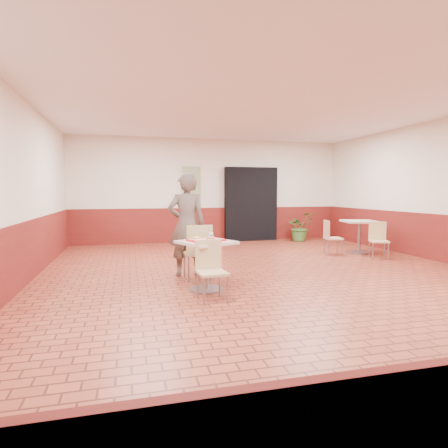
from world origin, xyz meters
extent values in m
cube|color=brown|center=(0.00, 0.00, 0.00)|extent=(8.00, 10.00, 0.01)
cube|color=white|center=(0.00, 0.00, 3.00)|extent=(8.00, 10.00, 0.01)
cube|color=beige|center=(0.00, 5.00, 1.50)|extent=(8.00, 0.01, 3.00)
cube|color=beige|center=(-4.00, 0.00, 1.50)|extent=(0.01, 10.00, 3.00)
cube|color=maroon|center=(0.00, 4.98, 0.50)|extent=(8.00, 0.04, 1.00)
cube|color=maroon|center=(-3.98, 0.00, 0.50)|extent=(0.04, 10.00, 1.00)
cube|color=black|center=(1.20, 4.88, 1.10)|extent=(1.60, 0.22, 2.20)
cube|color=gray|center=(-0.60, 4.94, 1.60)|extent=(0.50, 0.03, 1.20)
cube|color=beige|center=(-1.26, -0.41, 0.73)|extent=(0.71, 0.71, 0.04)
cylinder|color=gray|center=(-1.26, -0.41, 0.35)|extent=(0.08, 0.08, 0.71)
cylinder|color=gray|center=(-1.26, -0.41, 0.01)|extent=(0.51, 0.51, 0.03)
cube|color=tan|center=(-1.30, -0.98, 0.39)|extent=(0.41, 0.41, 0.04)
cube|color=tan|center=(-1.31, -0.81, 0.61)|extent=(0.38, 0.06, 0.41)
cylinder|color=gray|center=(-1.44, -1.16, 0.18)|extent=(0.03, 0.03, 0.37)
cylinder|color=gray|center=(-1.12, -1.13, 0.18)|extent=(0.03, 0.03, 0.37)
cylinder|color=gray|center=(-1.47, -0.83, 0.18)|extent=(0.03, 0.03, 0.37)
cylinder|color=gray|center=(-1.15, -0.80, 0.18)|extent=(0.03, 0.03, 0.37)
cube|color=tan|center=(-1.26, 0.34, 0.44)|extent=(0.45, 0.45, 0.04)
cube|color=tan|center=(-1.25, 0.15, 0.70)|extent=(0.43, 0.05, 0.47)
cylinder|color=gray|center=(-1.09, 0.54, 0.21)|extent=(0.03, 0.03, 0.42)
cylinder|color=gray|center=(-1.46, 0.52, 0.21)|extent=(0.03, 0.03, 0.42)
cylinder|color=gray|center=(-1.07, 0.17, 0.21)|extent=(0.03, 0.03, 0.42)
cylinder|color=gray|center=(-1.44, 0.15, 0.21)|extent=(0.03, 0.03, 0.42)
imported|color=brown|center=(-1.39, 0.64, 0.90)|extent=(0.67, 0.45, 1.80)
cube|color=red|center=(-1.26, -0.41, 0.76)|extent=(0.49, 0.38, 0.03)
cube|color=#E18585|center=(-1.26, -0.41, 0.78)|extent=(0.43, 0.32, 0.00)
torus|color=#DBC150|center=(-1.40, -0.34, 0.79)|extent=(0.14, 0.14, 0.03)
ellipsoid|color=#ED9F45|center=(-1.19, -0.41, 0.80)|extent=(0.14, 0.11, 0.03)
cube|color=beige|center=(-1.19, -0.41, 0.82)|extent=(0.13, 0.09, 0.01)
ellipsoid|color=#CF641C|center=(-1.25, -0.39, 0.79)|extent=(0.03, 0.03, 0.02)
cylinder|color=white|center=(-1.16, -0.29, 0.82)|extent=(0.06, 0.06, 0.08)
cylinder|color=blue|center=(-1.16, -0.29, 0.82)|extent=(0.06, 0.06, 0.02)
cube|color=beige|center=(3.00, 2.04, 0.76)|extent=(0.74, 0.74, 0.04)
cylinder|color=gray|center=(3.00, 2.04, 0.37)|extent=(0.08, 0.08, 0.74)
cylinder|color=gray|center=(3.00, 2.04, 0.02)|extent=(0.54, 0.54, 0.03)
cube|color=#DCAE84|center=(2.28, 1.99, 0.38)|extent=(0.44, 0.44, 0.04)
cube|color=#DCAE84|center=(2.11, 2.02, 0.60)|extent=(0.10, 0.37, 0.41)
cylinder|color=gray|center=(2.40, 1.80, 0.18)|extent=(0.03, 0.03, 0.36)
cylinder|color=gray|center=(2.47, 2.11, 0.18)|extent=(0.03, 0.03, 0.36)
cylinder|color=gray|center=(2.09, 1.86, 0.18)|extent=(0.03, 0.03, 0.36)
cylinder|color=gray|center=(2.15, 2.17, 0.18)|extent=(0.03, 0.03, 0.36)
cube|color=#D8BF82|center=(2.98, 1.27, 0.38)|extent=(0.49, 0.49, 0.04)
cube|color=#D8BF82|center=(3.05, 1.43, 0.60)|extent=(0.35, 0.17, 0.41)
cylinder|color=gray|center=(2.77, 1.19, 0.18)|extent=(0.03, 0.03, 0.36)
cylinder|color=gray|center=(3.07, 1.06, 0.18)|extent=(0.03, 0.03, 0.36)
cylinder|color=gray|center=(2.90, 1.48, 0.18)|extent=(0.03, 0.03, 0.36)
cylinder|color=gray|center=(3.19, 1.36, 0.18)|extent=(0.03, 0.03, 0.36)
imported|color=#3A6C2B|center=(2.59, 4.40, 0.43)|extent=(0.90, 0.82, 0.86)
camera|label=1|loc=(-2.37, -5.82, 1.48)|focal=30.00mm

